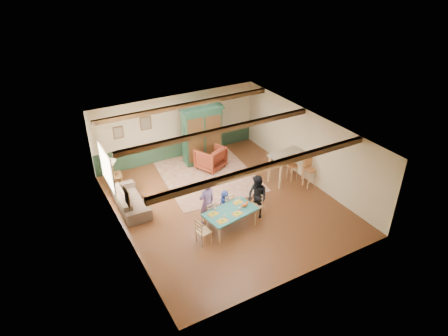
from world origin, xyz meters
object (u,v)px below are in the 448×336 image
sofa (130,200)px  table_lamp (112,168)px  armoire (202,135)px  bar_stool_right (310,173)px  cat (244,205)px  counter_table (287,167)px  dining_table (230,220)px  person_man (207,202)px  end_table (115,183)px  armchair (210,158)px  bar_stool_left (293,168)px  dining_chair_end_right (255,206)px  person_child (225,203)px  dining_chair_far_right (226,204)px  dining_chair_end_left (203,231)px  dining_chair_far_left (209,213)px  person_woman (257,197)px

sofa → table_lamp: table_lamp is taller
armoire → bar_stool_right: 4.50m
cat → counter_table: counter_table is taller
bar_stool_right → dining_table: bearing=-165.7°
person_man → end_table: size_ratio=2.40×
armchair → end_table: armchair is taller
armchair → bar_stool_left: size_ratio=1.00×
dining_chair_end_right → person_child: person_child is taller
dining_chair_far_right → person_man: bearing=-5.7°
cat → bar_stool_right: (3.30, 0.79, -0.20)m
end_table → armoire: bearing=6.5°
person_child → bar_stool_right: bar_stool_right is taller
cat → table_lamp: table_lamp is taller
cat → dining_chair_end_right: bearing=9.5°
person_man → sofa: bearing=-56.3°
dining_chair_far_right → end_table: size_ratio=1.32×
dining_chair_end_left → dining_chair_end_right: bearing=-90.0°
dining_table → sofa: dining_table is taller
armchair → bar_stool_right: (2.53, -3.00, 0.10)m
bar_stool_right → person_man: bearing=-175.6°
dining_chair_end_left → table_lamp: (-1.50, 4.17, 0.52)m
dining_chair_far_left → dining_table: bearing=119.1°
armoire → counter_table: 3.63m
dining_chair_end_left → bar_stool_left: 4.82m
counter_table → bar_stool_right: counter_table is taller
person_man → bar_stool_right: size_ratio=1.39×
person_man → cat: person_man is taller
dining_chair_end_right → armchair: armchair is taller
armoire → bar_stool_right: bearing=-50.2°
person_woman → dining_chair_far_left: bearing=-113.6°
dining_table → end_table: size_ratio=2.51×
dining_chair_far_right → cat: 0.82m
dining_table → table_lamp: bearing=122.2°
dining_chair_far_left → table_lamp: 4.02m
person_man → armoire: (1.72, 3.78, 0.42)m
dining_chair_far_left → cat: bearing=139.2°
dining_chair_far_left → dining_chair_end_left: 0.94m
armchair → counter_table: 3.05m
dining_table → dining_chair_far_left: bearing=128.6°
end_table → counter_table: counter_table is taller
cat → armoire: bearing=70.9°
bar_stool_right → dining_chair_far_left: bearing=-174.6°
table_lamp → bar_stool_left: (6.04, -2.57, -0.44)m
person_man → person_woman: size_ratio=1.05×
dining_chair_far_left → armchair: size_ratio=0.86×
dining_chair_end_left → person_man: 1.05m
bar_stool_right → sofa: bearing=165.7°
person_man → bar_stool_left: (4.00, 0.78, -0.28)m
person_woman → armoire: size_ratio=0.62×
bar_stool_right → person_woman: bearing=-164.9°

